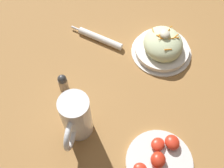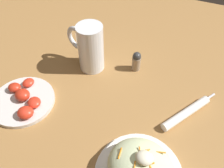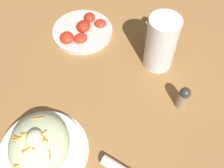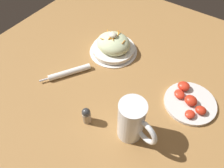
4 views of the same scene
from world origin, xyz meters
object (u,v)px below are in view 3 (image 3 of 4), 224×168
salad_plate (41,146)px  salt_shaker (183,97)px  tomato_plate (82,31)px  beer_mug (161,43)px

salad_plate → salt_shaker: bearing=110.1°
salad_plate → tomato_plate: (-0.39, 0.07, -0.02)m
salad_plate → beer_mug: bearing=132.5°
tomato_plate → salt_shaker: bearing=45.8°
tomato_plate → salt_shaker: salt_shaker is taller
tomato_plate → beer_mug: bearing=62.7°
salad_plate → tomato_plate: size_ratio=1.13×
beer_mug → tomato_plate: bearing=-117.3°
beer_mug → tomato_plate: 0.26m
salt_shaker → tomato_plate: bearing=-134.2°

